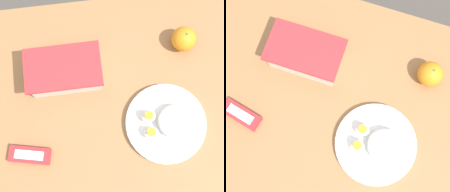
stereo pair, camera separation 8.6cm
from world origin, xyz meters
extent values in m
plane|color=#4C4742|center=(0.00, 0.00, 0.00)|extent=(10.00, 10.00, 0.00)
cube|color=#996B42|center=(0.00, 0.00, 0.73)|extent=(1.07, 0.73, 0.03)
cylinder|color=brown|center=(-0.48, 0.31, 0.36)|extent=(0.04, 0.04, 0.72)
cylinder|color=brown|center=(0.48, 0.31, 0.36)|extent=(0.04, 0.04, 0.72)
cube|color=white|center=(-0.18, 0.13, 0.79)|extent=(0.20, 0.11, 0.07)
cube|color=#CCBC84|center=(-0.18, 0.13, 0.77)|extent=(0.18, 0.10, 0.04)
cube|color=red|center=(-0.18, 0.13, 0.83)|extent=(0.21, 0.13, 0.01)
ellipsoid|color=gray|center=(-0.23, 0.14, 0.78)|extent=(0.06, 0.05, 0.03)
ellipsoid|color=gray|center=(-0.18, 0.13, 0.78)|extent=(0.06, 0.05, 0.03)
ellipsoid|color=gray|center=(-0.12, 0.12, 0.79)|extent=(0.06, 0.05, 0.03)
sphere|color=orange|center=(0.18, 0.19, 0.78)|extent=(0.07, 0.07, 0.07)
cylinder|color=#4C662D|center=(0.18, 0.19, 0.82)|extent=(0.01, 0.01, 0.00)
cylinder|color=white|center=(0.09, -0.05, 0.76)|extent=(0.23, 0.23, 0.02)
ellipsoid|color=white|center=(0.12, -0.05, 0.79)|extent=(0.10, 0.10, 0.04)
ellipsoid|color=white|center=(0.04, -0.07, 0.78)|extent=(0.04, 0.03, 0.03)
cylinder|color=#F4A823|center=(0.04, -0.07, 0.80)|extent=(0.02, 0.02, 0.01)
ellipsoid|color=white|center=(0.04, -0.03, 0.78)|extent=(0.04, 0.03, 0.03)
cylinder|color=#F4A823|center=(0.04, -0.03, 0.80)|extent=(0.02, 0.02, 0.01)
cube|color=#B7282D|center=(-0.30, -0.09, 0.76)|extent=(0.12, 0.07, 0.02)
cube|color=white|center=(-0.30, -0.09, 0.77)|extent=(0.08, 0.04, 0.00)
camera|label=1|loc=(-0.07, -0.15, 1.64)|focal=50.00mm
camera|label=2|loc=(0.01, -0.14, 1.64)|focal=50.00mm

